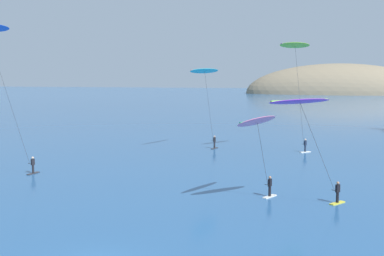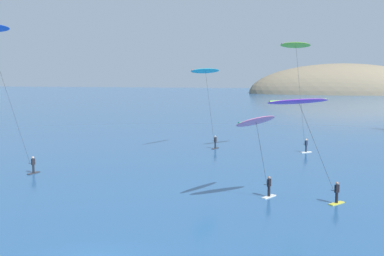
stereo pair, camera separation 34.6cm
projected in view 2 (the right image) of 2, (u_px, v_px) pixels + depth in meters
The scene contains 5 objects.
headland_island at pixel (333, 94), 230.88m from camera, with size 87.88×37.22×28.99m.
kitesurfer_lime at pixel (297, 53), 57.30m from camera, with size 4.56×5.42×13.59m.
kitesurfer_cyan at pixel (206, 77), 60.48m from camera, with size 3.53×6.26×10.55m.
kitesurfer_purple at pixel (302, 109), 33.82m from camera, with size 6.17×5.89×8.21m.
kitesurfer_pink at pixel (257, 126), 36.29m from camera, with size 3.62×5.37×6.78m.
Camera 2 is at (9.85, -21.99, 9.90)m, focal length 45.00 mm.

